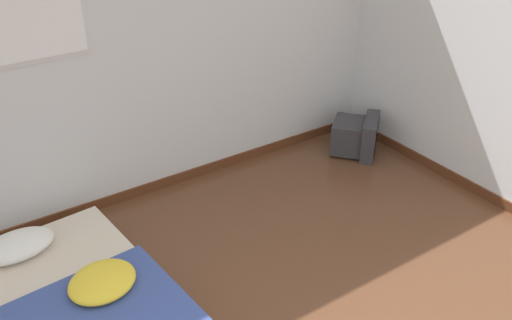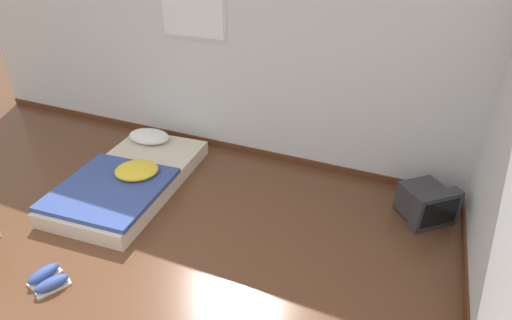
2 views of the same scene
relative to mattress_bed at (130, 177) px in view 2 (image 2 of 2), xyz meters
The scene contains 4 objects.
wall_back 1.81m from the mattress_bed, 58.77° to the left, with size 7.67×0.08×2.60m.
mattress_bed is the anchor object (origin of this frame).
crt_tv 3.06m from the mattress_bed, 12.57° to the left, with size 0.59×0.59×0.38m.
sneaker_pair 1.41m from the mattress_bed, 79.64° to the right, with size 0.34×0.33×0.10m.
Camera 2 is at (1.94, -1.04, 2.53)m, focal length 28.00 mm.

